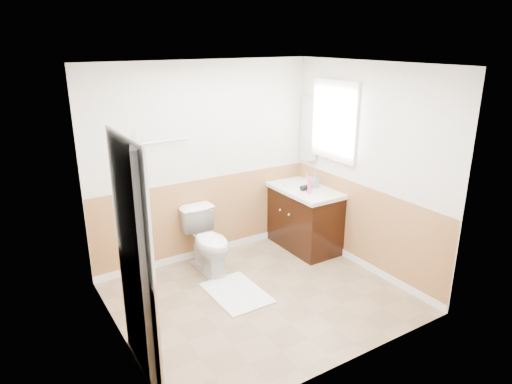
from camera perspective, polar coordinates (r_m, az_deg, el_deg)
floor at (r=5.21m, az=0.54°, el=-13.02°), size 3.00×3.00×0.00m
ceiling at (r=4.44m, az=0.64°, el=15.60°), size 3.00×3.00×0.00m
wall_back at (r=5.77m, az=-6.40°, el=3.62°), size 3.00×0.00×3.00m
wall_front at (r=3.72m, az=11.48°, el=-5.31°), size 3.00×0.00×3.00m
wall_left at (r=4.11m, az=-17.34°, el=-3.43°), size 0.00×3.00×3.00m
wall_right at (r=5.59m, az=13.67°, el=2.72°), size 0.00×3.00×3.00m
wainscot_back at (r=5.99m, az=-6.09°, el=-3.35°), size 3.00×0.00×3.00m
wainscot_front at (r=4.09m, az=10.66°, el=-14.91°), size 3.00×0.00×3.00m
wainscot_left at (r=4.44m, az=-16.24°, el=-12.40°), size 0.00×2.60×2.60m
wainscot_right at (r=5.83m, az=13.02°, el=-4.40°), size 0.00×2.60×2.60m
toilet at (r=5.64m, az=-5.95°, el=-6.12°), size 0.44×0.76×0.77m
bath_mat at (r=5.28m, az=-2.45°, el=-12.47°), size 0.56×0.81×0.02m
vanity_cabinet at (r=6.27m, az=5.78°, el=-3.29°), size 0.55×1.10×0.80m
vanity_knob_left at (r=5.97m, az=4.13°, el=-2.84°), size 0.03×0.03×0.03m
vanity_knob_right at (r=6.13m, az=3.03°, el=-2.26°), size 0.03×0.03×0.03m
countertop at (r=6.12m, az=5.84°, el=0.38°), size 0.60×1.15×0.05m
sink_basin at (r=6.23m, az=5.08°, el=1.07°), size 0.36×0.36×0.02m
faucet at (r=6.32m, az=6.40°, el=1.85°), size 0.02×0.02×0.14m
lotion_bottle at (r=5.84m, az=6.69°, el=0.83°), size 0.05×0.05×0.22m
soap_dispenser at (r=6.10m, az=7.33°, el=1.48°), size 0.11×0.11×0.20m
hair_dryer_body at (r=5.99m, az=6.23°, el=0.57°), size 0.14×0.07×0.07m
hair_dryer_handle at (r=6.02m, az=5.72°, el=0.37°), size 0.03×0.03×0.07m
mirror_panel at (r=6.30m, az=6.59°, el=7.71°), size 0.02×0.35×0.90m
window_frame at (r=5.88m, az=9.74°, el=8.75°), size 0.04×0.80×1.00m
window_glass at (r=5.89m, az=9.86°, el=8.76°), size 0.01×0.70×0.90m
door at (r=3.83m, az=-13.74°, el=-8.54°), size 0.29×0.78×2.04m
door_frame at (r=3.81m, az=-14.84°, el=-8.64°), size 0.02×0.92×2.10m
door_knob at (r=4.17m, az=-14.36°, el=-7.39°), size 0.06×0.06×0.06m
towel_bar at (r=5.43m, az=-11.55°, el=6.21°), size 0.62×0.02×0.02m
tp_holder_bar at (r=5.83m, az=-6.78°, el=-1.90°), size 0.14×0.02×0.02m
tp_roll at (r=5.83m, az=-6.78°, el=-1.90°), size 0.10×0.11×0.11m
tp_sheet at (r=5.87m, az=-6.74°, el=-2.91°), size 0.10×0.01×0.16m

